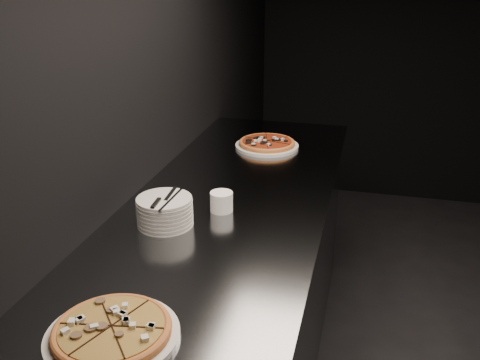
% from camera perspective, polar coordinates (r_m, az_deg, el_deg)
% --- Properties ---
extents(wall_left, '(0.02, 5.00, 2.80)m').
position_cam_1_polar(wall_left, '(1.93, -12.93, 11.04)').
color(wall_left, black).
rests_on(wall_left, floor).
extents(counter, '(0.74, 2.44, 0.92)m').
position_cam_1_polar(counter, '(2.18, -1.74, -14.26)').
color(counter, slate).
rests_on(counter, floor).
extents(pizza_mushroom, '(0.33, 0.33, 0.04)m').
position_cam_1_polar(pizza_mushroom, '(1.35, -13.47, -15.46)').
color(pizza_mushroom, silver).
rests_on(pizza_mushroom, counter).
extents(pizza_tomato, '(0.34, 0.34, 0.04)m').
position_cam_1_polar(pizza_tomato, '(2.61, 2.89, 3.89)').
color(pizza_tomato, silver).
rests_on(pizza_tomato, counter).
extents(plate_stack, '(0.19, 0.19, 0.10)m').
position_cam_1_polar(plate_stack, '(1.84, -8.03, -3.33)').
color(plate_stack, silver).
rests_on(plate_stack, counter).
extents(cutlery, '(0.07, 0.20, 0.01)m').
position_cam_1_polar(cutlery, '(1.80, -8.06, -2.05)').
color(cutlery, '#B7B9BF').
rests_on(cutlery, plate_stack).
extents(ramekin, '(0.08, 0.08, 0.07)m').
position_cam_1_polar(ramekin, '(1.92, -1.99, -2.26)').
color(ramekin, white).
rests_on(ramekin, counter).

